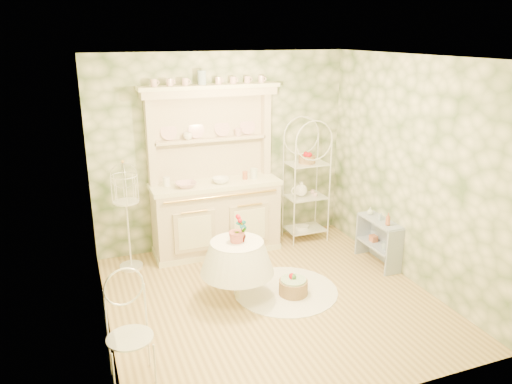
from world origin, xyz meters
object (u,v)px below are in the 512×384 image
object	(u,v)px
round_table	(237,273)
cafe_chair	(130,339)
bakers_rack	(306,176)
birdcage_stand	(127,217)
floor_basket	(293,286)
kitchen_dresser	(215,172)
side_shelf	(379,241)

from	to	relation	value
round_table	cafe_chair	world-z (taller)	cafe_chair
bakers_rack	round_table	size ratio (longest dim) A/B	2.89
cafe_chair	birdcage_stand	distance (m)	2.32
birdcage_stand	floor_basket	size ratio (longest dim) A/B	4.09
bakers_rack	round_table	xyz separation A→B (m)	(-1.51, -1.33, -0.63)
kitchen_dresser	bakers_rack	size ratio (longest dim) A/B	1.19
kitchen_dresser	floor_basket	bearing A→B (deg)	-72.35
round_table	birdcage_stand	xyz separation A→B (m)	(-1.04, 1.25, 0.37)
bakers_rack	round_table	world-z (taller)	bakers_rack
bakers_rack	cafe_chair	size ratio (longest dim) A/B	2.20
bakers_rack	floor_basket	distance (m)	1.91
cafe_chair	kitchen_dresser	bearing A→B (deg)	48.03
round_table	cafe_chair	bearing A→B (deg)	-141.88
cafe_chair	birdcage_stand	bearing A→B (deg)	72.68
kitchen_dresser	side_shelf	distance (m)	2.35
bakers_rack	floor_basket	xyz separation A→B (m)	(-0.87, -1.47, -0.85)
bakers_rack	round_table	bearing A→B (deg)	-138.83
birdcage_stand	kitchen_dresser	bearing A→B (deg)	5.47
kitchen_dresser	birdcage_stand	distance (m)	1.28
cafe_chair	birdcage_stand	size ratio (longest dim) A/B	0.62
birdcage_stand	side_shelf	bearing A→B (deg)	-18.53
round_table	birdcage_stand	distance (m)	1.67
bakers_rack	kitchen_dresser	bearing A→B (deg)	178.29
kitchen_dresser	cafe_chair	xyz separation A→B (m)	(-1.48, -2.40, -0.71)
bakers_rack	birdcage_stand	xyz separation A→B (m)	(-2.55, -0.08, -0.26)
floor_basket	birdcage_stand	bearing A→B (deg)	140.32
bakers_rack	birdcage_stand	distance (m)	2.57
bakers_rack	birdcage_stand	bearing A→B (deg)	-178.42
side_shelf	birdcage_stand	size ratio (longest dim) A/B	0.52
round_table	cafe_chair	xyz separation A→B (m)	(-1.32, -1.04, 0.11)
kitchen_dresser	floor_basket	distance (m)	1.89
birdcage_stand	bakers_rack	bearing A→B (deg)	1.77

